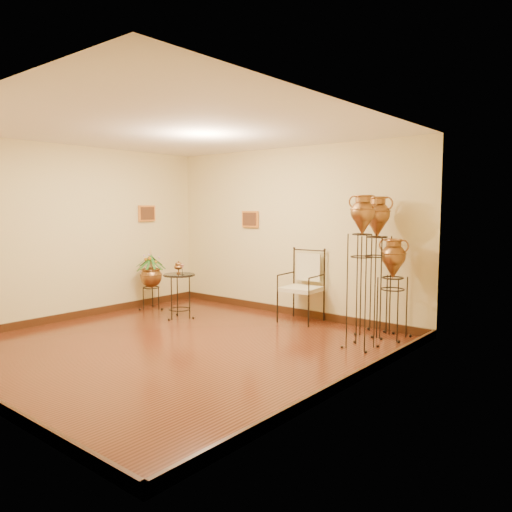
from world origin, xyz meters
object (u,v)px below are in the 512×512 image
Objects in this scene: planter_urn at (151,274)px; armchair at (301,286)px; amphora_mid at (376,265)px; side_table at (179,295)px; amphora_tall at (361,270)px.

planter_urn is 2.76m from armchair.
amphora_mid is 4.01m from planter_urn.
armchair is 1.99m from side_table.
planter_urn is 1.22× the size of side_table.
armchair is at bearing 32.50° from side_table.
armchair is at bearing 179.69° from amphora_mid.
amphora_tall is at bearing -32.48° from armchair.
planter_urn is at bearing -167.34° from amphora_mid.
side_table is (-1.67, -1.06, -0.19)m from armchair.
side_table is (0.95, -0.18, -0.25)m from planter_urn.
planter_urn is (-3.90, -0.88, -0.38)m from amphora_mid.
amphora_tall reaches higher than side_table.
planter_urn is (-4.06, -0.15, -0.39)m from amphora_tall.
armchair reaches higher than planter_urn.
side_table is at bearing -160.30° from amphora_mid.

